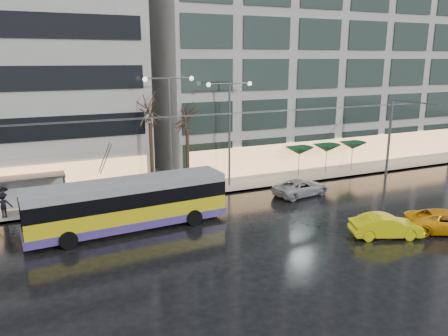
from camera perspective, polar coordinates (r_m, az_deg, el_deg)
ground at (r=24.87m, az=-3.67°, el=-10.81°), size 140.00×140.00×0.00m
sidewalk at (r=37.97m, az=-8.23°, el=-1.93°), size 80.00×10.00×0.15m
kerb at (r=33.43m, az=-5.88°, el=-4.09°), size 80.00×0.10×0.15m
building_right at (r=48.33m, az=10.02°, el=16.48°), size 32.00×14.00×25.00m
trolleybus at (r=27.96m, az=-12.34°, el=-4.83°), size 12.51×5.04×5.74m
catenary at (r=31.04m, az=-7.18°, el=2.44°), size 42.24×5.12×7.00m
bus_shelter at (r=33.01m, az=-24.29°, el=-2.11°), size 4.20×1.60×2.51m
street_lamp_near at (r=33.74m, az=-7.07°, el=6.37°), size 3.96×0.36×9.03m
street_lamp_far at (r=35.55m, az=0.71°, el=6.42°), size 3.96×0.36×8.53m
tree_a at (r=33.41m, az=-9.72°, el=8.09°), size 3.20×3.20×8.40m
tree_b at (r=34.53m, az=-4.89°, el=7.28°), size 3.20×3.20×7.70m
parasol_a at (r=39.66m, az=9.81°, el=2.23°), size 2.50×2.50×2.65m
parasol_b at (r=41.38m, az=13.27°, el=2.55°), size 2.50×2.50×2.65m
parasol_c at (r=43.24m, az=16.45°, el=2.83°), size 2.50×2.50×2.65m
taxi_b at (r=28.17m, az=20.38°, el=-7.12°), size 4.47×2.89×1.39m
taxi_c at (r=30.46m, az=27.17°, el=-6.25°), size 5.42×4.43×1.37m
sedan_silver at (r=34.82m, az=10.02°, el=-2.50°), size 4.89×2.74×1.29m
pedestrian_a at (r=31.86m, az=-21.95°, el=-3.12°), size 1.01×1.03×2.19m
pedestrian_b at (r=34.00m, az=-20.99°, el=-3.10°), size 0.84×0.68×1.61m
pedestrian_c at (r=32.51m, az=-26.94°, el=-3.92°), size 1.23×0.95×2.11m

